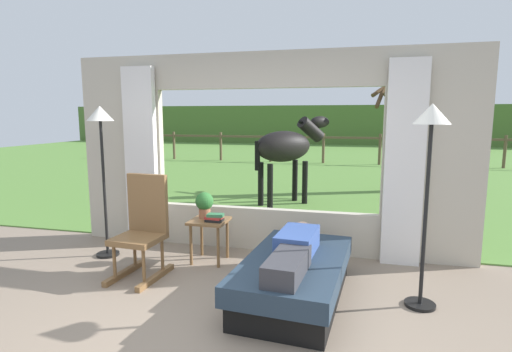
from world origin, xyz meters
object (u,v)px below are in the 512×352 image
book_stack (215,218)px  side_table (209,227)px  rocking_chair (143,227)px  horse (287,147)px  floor_lamp_left (101,136)px  recliner_sofa (295,278)px  reclining_person (294,249)px  floor_lamp_right (430,145)px  potted_plant (204,203)px  pasture_tree (403,124)px

book_stack → side_table: bearing=146.3°
rocking_chair → horse: bearing=80.6°
rocking_chair → floor_lamp_left: size_ratio=0.60×
recliner_sofa → horse: horse is taller
reclining_person → floor_lamp_left: (-2.49, 0.70, 0.99)m
floor_lamp_left → floor_lamp_right: (3.65, -0.51, -0.01)m
side_table → potted_plant: 0.29m
rocking_chair → potted_plant: size_ratio=3.50×
floor_lamp_left → side_table: bearing=5.2°
recliner_sofa → side_table: side_table is taller
rocking_chair → floor_lamp_right: (2.87, -0.06, 0.96)m
reclining_person → pasture_tree: pasture_tree is taller
rocking_chair → side_table: (0.56, 0.57, -0.12)m
floor_lamp_left → pasture_tree: bearing=53.1°
side_table → pasture_tree: bearing=62.7°
potted_plant → book_stack: size_ratio=1.48×
reclining_person → recliner_sofa: bearing=94.7°
potted_plant → floor_lamp_right: size_ratio=0.17×
floor_lamp_right → pasture_tree: (0.41, 5.91, 0.06)m
recliner_sofa → floor_lamp_left: (-2.49, 0.65, 1.30)m
side_table → potted_plant: size_ratio=1.63×
recliner_sofa → potted_plant: 1.57m
book_stack → horse: size_ratio=0.13×
book_stack → pasture_tree: size_ratio=0.07×
rocking_chair → reclining_person: bearing=-4.3°
reclining_person → side_table: 1.42m
potted_plant → book_stack: bearing=-35.2°
side_table → floor_lamp_right: 2.63m
recliner_sofa → potted_plant: potted_plant is taller
pasture_tree → reclining_person: bearing=-104.4°
reclining_person → potted_plant: bearing=149.2°
book_stack → floor_lamp_left: (-1.42, -0.06, 0.95)m
book_stack → horse: bearing=85.0°
reclining_person → pasture_tree: bearing=80.3°
recliner_sofa → horse: 4.25m
reclining_person → book_stack: (-1.06, 0.76, 0.04)m
book_stack → pasture_tree: 6.04m
side_table → horse: bearing=83.4°
side_table → floor_lamp_left: (-1.33, -0.12, 1.09)m
floor_lamp_left → rocking_chair: bearing=-29.9°
potted_plant → reclining_person: bearing=-35.5°
reclining_person → floor_lamp_left: floor_lamp_left is taller
pasture_tree → side_table: bearing=-117.3°
floor_lamp_left → horse: bearing=63.4°
reclining_person → floor_lamp_left: size_ratio=0.77×
potted_plant → floor_lamp_right: floor_lamp_right is taller
potted_plant → recliner_sofa: bearing=-34.0°
reclining_person → horse: 4.25m
potted_plant → horse: 3.31m
potted_plant → side_table: bearing=-36.9°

